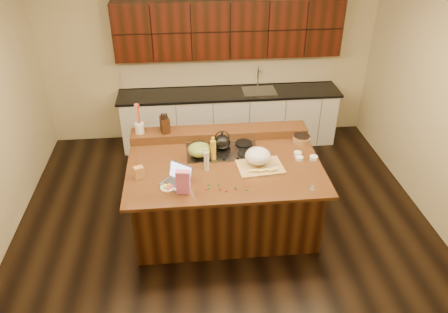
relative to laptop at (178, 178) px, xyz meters
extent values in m
cube|color=black|center=(0.58, 0.34, -0.98)|extent=(5.50, 5.00, 0.01)
cube|color=silver|center=(0.58, 0.34, 1.73)|extent=(5.50, 5.00, 0.01)
cube|color=#C8B98C|center=(0.58, 2.85, 0.37)|extent=(5.50, 0.01, 2.70)
cube|color=#C8B98C|center=(0.58, -2.16, 0.37)|extent=(5.50, 0.01, 2.70)
cube|color=#C8B98C|center=(3.33, 0.34, 0.37)|extent=(0.01, 5.00, 2.70)
cube|color=black|center=(0.58, 0.34, -0.54)|extent=(2.22, 1.42, 0.88)
cube|color=black|center=(0.58, 0.34, -0.08)|extent=(2.40, 1.60, 0.04)
cube|color=black|center=(0.58, 1.04, 0.00)|extent=(2.40, 0.30, 0.12)
cube|color=gray|center=(0.58, 0.64, -0.05)|extent=(0.92, 0.52, 0.02)
cylinder|color=black|center=(0.28, 0.77, -0.03)|extent=(0.22, 0.22, 0.03)
cylinder|color=black|center=(0.88, 0.77, -0.03)|extent=(0.22, 0.22, 0.03)
cylinder|color=black|center=(0.28, 0.51, -0.03)|extent=(0.22, 0.22, 0.03)
cylinder|color=black|center=(0.88, 0.51, -0.03)|extent=(0.22, 0.22, 0.03)
cylinder|color=black|center=(0.58, 0.64, -0.03)|extent=(0.22, 0.22, 0.03)
cube|color=silver|center=(0.88, 2.51, -0.53)|extent=(3.60, 0.62, 0.90)
cube|color=black|center=(0.88, 2.51, -0.06)|extent=(3.70, 0.66, 0.04)
cube|color=gray|center=(1.38, 2.51, -0.04)|extent=(0.55, 0.42, 0.01)
cylinder|color=gray|center=(1.38, 2.69, 0.14)|extent=(0.02, 0.02, 0.36)
cube|color=black|center=(0.88, 2.66, 0.97)|extent=(3.60, 0.34, 0.90)
cube|color=#C8B98C|center=(0.88, 2.82, 0.22)|extent=(3.60, 0.03, 0.50)
ellipsoid|color=black|center=(0.58, 0.64, 0.08)|extent=(0.22, 0.22, 0.19)
ellipsoid|color=olive|center=(0.28, 0.51, 0.07)|extent=(0.36, 0.36, 0.16)
cube|color=#B7B7BC|center=(-0.03, -0.04, -0.05)|extent=(0.39, 0.37, 0.01)
cube|color=black|center=(-0.03, -0.04, -0.04)|extent=(0.29, 0.27, 0.00)
cube|color=#B7B7BC|center=(0.04, 0.05, 0.06)|extent=(0.29, 0.25, 0.21)
cube|color=silver|center=(0.03, 0.04, 0.06)|extent=(0.26, 0.22, 0.17)
cylinder|color=gold|center=(0.45, 0.46, 0.08)|extent=(0.09, 0.09, 0.27)
cylinder|color=silver|center=(0.35, 0.24, 0.07)|extent=(0.08, 0.08, 0.25)
cube|color=tan|center=(1.00, 0.22, -0.05)|extent=(0.58, 0.45, 0.02)
ellipsoid|color=white|center=(0.98, 0.30, 0.06)|extent=(0.32, 0.32, 0.20)
cube|color=#EDD872|center=(0.90, 0.09, -0.02)|extent=(0.12, 0.03, 0.03)
cube|color=#EDD872|center=(1.02, 0.09, -0.02)|extent=(0.12, 0.03, 0.03)
cube|color=#EDD872|center=(1.14, 0.09, -0.02)|extent=(0.12, 0.03, 0.03)
cylinder|color=gray|center=(1.12, 0.20, -0.03)|extent=(0.21, 0.09, 0.01)
cylinder|color=white|center=(1.71, 0.34, -0.04)|extent=(0.12, 0.12, 0.04)
cylinder|color=white|center=(1.52, 0.35, -0.04)|extent=(0.13, 0.13, 0.04)
cylinder|color=white|center=(1.53, 0.46, -0.04)|extent=(0.11, 0.11, 0.04)
cylinder|color=#996B3F|center=(1.66, 0.77, -0.01)|extent=(0.28, 0.28, 0.09)
cone|color=silver|center=(1.53, -0.25, -0.02)|extent=(0.08, 0.08, 0.07)
cube|color=pink|center=(0.06, -0.20, 0.08)|extent=(0.16, 0.11, 0.28)
cylinder|color=white|center=(-0.12, -0.09, -0.05)|extent=(0.19, 0.19, 0.01)
cube|color=#BC8542|center=(-0.46, 0.14, 0.02)|extent=(0.13, 0.11, 0.15)
cylinder|color=white|center=(-0.49, 1.04, 0.13)|extent=(0.13, 0.13, 0.14)
cube|color=black|center=(-0.15, 1.04, 0.17)|extent=(0.15, 0.19, 0.21)
ellipsoid|color=red|center=(0.31, -0.18, -0.05)|extent=(0.02, 0.02, 0.02)
ellipsoid|color=#198C26|center=(0.77, -0.23, -0.05)|extent=(0.02, 0.02, 0.02)
ellipsoid|color=red|center=(0.65, -0.21, -0.05)|extent=(0.02, 0.02, 0.02)
ellipsoid|color=#198C26|center=(0.65, -0.17, -0.05)|extent=(0.02, 0.02, 0.02)
ellipsoid|color=red|center=(0.80, -0.17, -0.05)|extent=(0.02, 0.02, 0.02)
ellipsoid|color=#198C26|center=(0.35, -0.16, -0.05)|extent=(0.02, 0.02, 0.02)
ellipsoid|color=red|center=(0.47, -0.20, -0.05)|extent=(0.02, 0.02, 0.02)
ellipsoid|color=#198C26|center=(0.35, -0.10, -0.05)|extent=(0.02, 0.02, 0.02)
ellipsoid|color=red|center=(0.54, -0.23, -0.05)|extent=(0.02, 0.02, 0.02)
ellipsoid|color=#198C26|center=(0.47, -0.10, -0.05)|extent=(0.02, 0.02, 0.02)
camera|label=1|loc=(0.13, -4.19, 2.87)|focal=35.00mm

